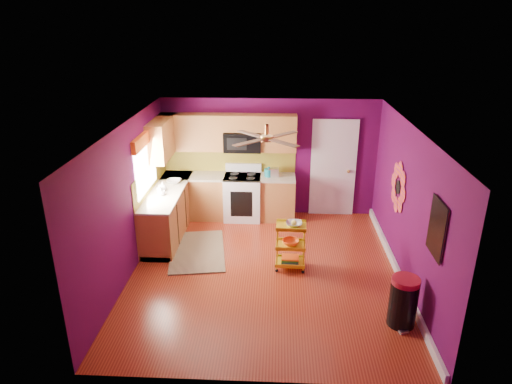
{
  "coord_description": "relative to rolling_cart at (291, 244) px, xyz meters",
  "views": [
    {
      "loc": [
        0.18,
        -6.73,
        4.11
      ],
      "look_at": [
        -0.18,
        0.4,
        1.29
      ],
      "focal_mm": 32.0,
      "sensor_mm": 36.0,
      "label": 1
    }
  ],
  "objects": [
    {
      "name": "counter_dish",
      "position": [
        -2.32,
        1.58,
        0.51
      ],
      "size": [
        0.28,
        0.28,
        0.07
      ],
      "primitive_type": "imported",
      "color": "white",
      "rests_on": "lower_cabinets"
    },
    {
      "name": "teal_kettle",
      "position": [
        -0.43,
        2.07,
        0.56
      ],
      "size": [
        0.18,
        0.18,
        0.21
      ],
      "color": "#127787",
      "rests_on": "lower_cabinets"
    },
    {
      "name": "left_window",
      "position": [
        -2.65,
        0.92,
        1.27
      ],
      "size": [
        0.08,
        1.35,
        1.08
      ],
      "color": "white",
      "rests_on": "ground"
    },
    {
      "name": "rolling_cart",
      "position": [
        0.0,
        0.0,
        0.0
      ],
      "size": [
        0.51,
        0.38,
        0.91
      ],
      "color": "yellow",
      "rests_on": "ground"
    },
    {
      "name": "ground",
      "position": [
        -0.43,
        -0.13,
        -0.47
      ],
      "size": [
        5.0,
        5.0,
        0.0
      ],
      "primitive_type": "plane",
      "color": "maroon",
      "rests_on": "ground"
    },
    {
      "name": "toaster",
      "position": [
        -0.33,
        2.06,
        0.56
      ],
      "size": [
        0.22,
        0.15,
        0.18
      ],
      "primitive_type": "cube",
      "color": "beige",
      "rests_on": "lower_cabinets"
    },
    {
      "name": "trash_can",
      "position": [
        1.53,
        -1.45,
        -0.09
      ],
      "size": [
        0.5,
        0.5,
        0.74
      ],
      "color": "black",
      "rests_on": "ground"
    },
    {
      "name": "soap_bottle_a",
      "position": [
        -2.45,
        0.97,
        0.57
      ],
      "size": [
        0.08,
        0.09,
        0.19
      ],
      "primitive_type": "imported",
      "color": "#EA3F72",
      "rests_on": "lower_cabinets"
    },
    {
      "name": "upper_cabinetry",
      "position": [
        -1.67,
        2.04,
        1.33
      ],
      "size": [
        2.8,
        2.3,
        1.26
      ],
      "color": "#965A28",
      "rests_on": "ground"
    },
    {
      "name": "counter_cup",
      "position": [
        -2.39,
        0.91,
        0.52
      ],
      "size": [
        0.11,
        0.11,
        0.09
      ],
      "primitive_type": "imported",
      "color": "white",
      "rests_on": "lower_cabinets"
    },
    {
      "name": "shag_rug",
      "position": [
        -1.7,
        0.49,
        -0.45
      ],
      "size": [
        1.2,
        1.72,
        0.02
      ],
      "primitive_type": "cube",
      "rotation": [
        0.0,
        0.0,
        0.16
      ],
      "color": "#311F10",
      "rests_on": "ground"
    },
    {
      "name": "panel_door",
      "position": [
        0.92,
        2.33,
        0.56
      ],
      "size": [
        0.95,
        0.11,
        2.15
      ],
      "color": "white",
      "rests_on": "ground"
    },
    {
      "name": "lower_cabinets",
      "position": [
        -1.78,
        1.68,
        -0.03
      ],
      "size": [
        2.81,
        2.31,
        0.94
      ],
      "color": "#965A28",
      "rests_on": "ground"
    },
    {
      "name": "right_wall_art",
      "position": [
        1.8,
        -0.47,
        0.98
      ],
      "size": [
        0.04,
        2.74,
        1.04
      ],
      "color": "black",
      "rests_on": "ground"
    },
    {
      "name": "electric_range",
      "position": [
        -0.98,
        2.04,
        0.02
      ],
      "size": [
        0.76,
        0.66,
        1.13
      ],
      "color": "white",
      "rests_on": "ground"
    },
    {
      "name": "room_envelope",
      "position": [
        -0.4,
        -0.13,
        1.17
      ],
      "size": [
        4.54,
        5.04,
        2.52
      ],
      "color": "#510945",
      "rests_on": "ground"
    },
    {
      "name": "soap_bottle_b",
      "position": [
        -2.43,
        1.15,
        0.56
      ],
      "size": [
        0.14,
        0.14,
        0.18
      ],
      "primitive_type": "imported",
      "color": "white",
      "rests_on": "lower_cabinets"
    },
    {
      "name": "ceiling_fan",
      "position": [
        -0.43,
        0.07,
        1.82
      ],
      "size": [
        1.01,
        1.01,
        0.26
      ],
      "color": "#BF8C3F",
      "rests_on": "ground"
    }
  ]
}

